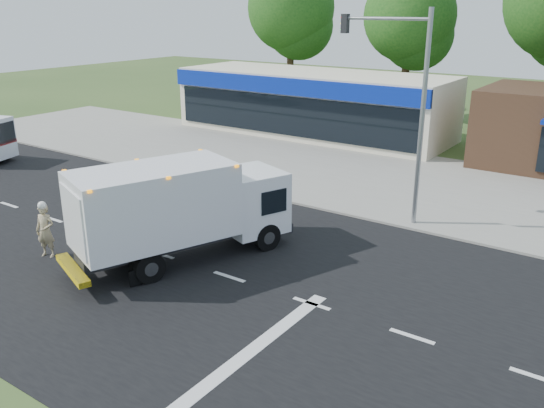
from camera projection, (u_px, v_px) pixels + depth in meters
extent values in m
plane|color=#385123|center=(229.00, 277.00, 17.98)|extent=(120.00, 120.00, 0.00)
cube|color=black|center=(229.00, 277.00, 17.98)|extent=(60.00, 14.00, 0.02)
cube|color=gray|center=(351.00, 205.00, 24.32)|extent=(60.00, 2.40, 0.12)
cube|color=gray|center=(404.00, 175.00, 28.84)|extent=(60.00, 9.00, 0.02)
cube|color=silver|center=(9.00, 205.00, 24.44)|extent=(1.20, 0.15, 0.01)
cube|color=silver|center=(52.00, 219.00, 22.83)|extent=(1.20, 0.15, 0.01)
cube|color=silver|center=(102.00, 235.00, 21.21)|extent=(1.20, 0.15, 0.01)
cube|color=silver|center=(161.00, 254.00, 19.59)|extent=(1.20, 0.15, 0.01)
cube|color=silver|center=(229.00, 277.00, 17.97)|extent=(1.20, 0.15, 0.01)
cube|color=silver|center=(312.00, 304.00, 16.35)|extent=(1.20, 0.15, 0.01)
cube|color=silver|center=(412.00, 336.00, 14.74)|extent=(1.20, 0.15, 0.01)
cube|color=silver|center=(537.00, 377.00, 13.12)|extent=(1.20, 0.15, 0.01)
cube|color=silver|center=(248.00, 353.00, 14.03)|extent=(0.40, 7.00, 0.01)
cube|color=black|center=(157.00, 245.00, 18.60)|extent=(2.75, 5.07, 0.35)
cube|color=white|center=(251.00, 200.00, 20.22)|extent=(2.75, 2.66, 2.12)
cube|color=black|center=(273.00, 190.00, 20.66)|extent=(1.84, 0.83, 0.91)
cube|color=white|center=(154.00, 204.00, 18.14)|extent=(4.07, 5.57, 2.37)
cube|color=silver|center=(73.00, 222.00, 16.80)|extent=(1.90, 0.78, 1.92)
cube|color=yellow|center=(73.00, 270.00, 17.20)|extent=(2.38, 1.20, 0.18)
cube|color=orange|center=(152.00, 169.00, 17.76)|extent=(4.03, 5.40, 0.08)
cylinder|color=black|center=(238.00, 221.00, 21.35)|extent=(0.63, 1.01, 0.97)
cylinder|color=black|center=(267.00, 237.00, 19.85)|extent=(0.63, 1.01, 0.97)
cylinder|color=black|center=(126.00, 246.00, 19.08)|extent=(0.63, 1.01, 0.97)
cylinder|color=black|center=(150.00, 268.00, 17.51)|extent=(0.63, 1.01, 0.97)
imported|color=tan|center=(45.00, 231.00, 19.18)|extent=(0.79, 0.64, 1.85)
sphere|color=white|center=(42.00, 205.00, 18.89)|extent=(0.28, 0.28, 0.28)
cylinder|color=black|center=(3.00, 151.00, 31.72)|extent=(0.90, 0.52, 0.86)
cube|color=beige|center=(313.00, 103.00, 37.70)|extent=(18.00, 6.00, 4.00)
cube|color=#082297|center=(288.00, 86.00, 34.88)|extent=(18.00, 0.30, 1.00)
cube|color=black|center=(287.00, 116.00, 35.46)|extent=(17.00, 0.12, 2.40)
cylinder|color=gray|center=(422.00, 123.00, 20.95)|extent=(0.18, 0.18, 8.00)
cylinder|color=gray|center=(385.00, 18.00, 20.69)|extent=(3.40, 0.12, 0.12)
cube|color=black|center=(345.00, 24.00, 21.62)|extent=(0.25, 0.25, 0.70)
cylinder|color=#332114|center=(290.00, 62.00, 47.14)|extent=(0.56, 0.56, 7.35)
sphere|color=#174714|center=(291.00, 8.00, 45.77)|extent=(6.93, 6.93, 6.93)
sphere|color=#174714|center=(299.00, 26.00, 46.33)|extent=(5.46, 5.46, 5.46)
cylinder|color=#332114|center=(405.00, 72.00, 41.83)|extent=(0.56, 0.56, 6.86)
sphere|color=#174714|center=(410.00, 16.00, 40.54)|extent=(6.47, 6.47, 6.47)
sphere|color=#174714|center=(418.00, 35.00, 41.08)|extent=(5.10, 5.10, 5.10)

